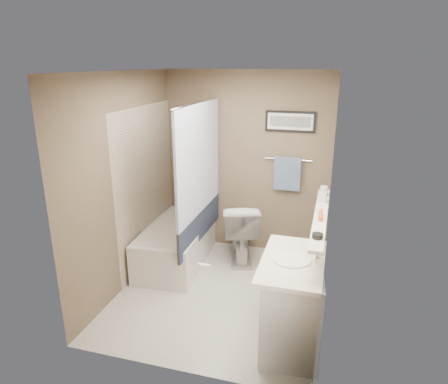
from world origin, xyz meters
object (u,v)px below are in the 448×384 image
(bathtub, at_px, (178,243))
(candle_bowl_near, at_px, (317,236))
(hair_brush_front, at_px, (320,215))
(soap_bottle, at_px, (323,195))
(toilet, at_px, (240,231))
(vanity, at_px, (291,303))
(glass_jar, at_px, (324,191))

(bathtub, xyz_separation_m, candle_bowl_near, (1.79, -1.30, 0.89))
(hair_brush_front, distance_m, soap_bottle, 0.45)
(toilet, height_order, soap_bottle, soap_bottle)
(candle_bowl_near, bearing_deg, bathtub, 143.91)
(vanity, xyz_separation_m, candle_bowl_near, (0.19, -0.10, 0.73))
(bathtub, bearing_deg, hair_brush_front, -28.48)
(bathtub, distance_m, vanity, 2.01)
(glass_jar, xyz_separation_m, soap_bottle, (0.00, -0.22, 0.02))
(toilet, bearing_deg, soap_bottle, 131.03)
(candle_bowl_near, bearing_deg, toilet, 122.97)
(glass_jar, bearing_deg, candle_bowl_near, -90.00)
(glass_jar, bearing_deg, toilet, 157.34)
(soap_bottle, bearing_deg, candle_bowl_near, -90.00)
(toilet, distance_m, glass_jar, 1.34)
(bathtub, relative_size, toilet, 1.88)
(hair_brush_front, bearing_deg, soap_bottle, 90.00)
(bathtub, relative_size, hair_brush_front, 6.82)
(bathtub, relative_size, soap_bottle, 10.03)
(toilet, height_order, candle_bowl_near, candle_bowl_near)
(hair_brush_front, bearing_deg, glass_jar, 90.00)
(vanity, relative_size, hair_brush_front, 4.09)
(candle_bowl_near, height_order, hair_brush_front, hair_brush_front)
(vanity, bearing_deg, hair_brush_front, 59.10)
(hair_brush_front, height_order, glass_jar, glass_jar)
(bathtub, bearing_deg, soap_bottle, -15.59)
(toilet, bearing_deg, glass_jar, 140.65)
(toilet, relative_size, vanity, 0.89)
(hair_brush_front, xyz_separation_m, soap_bottle, (0.00, 0.45, 0.05))
(bathtub, xyz_separation_m, soap_bottle, (1.79, -0.37, 0.94))
(hair_brush_front, relative_size, glass_jar, 2.20)
(vanity, distance_m, candle_bowl_near, 0.76)
(hair_brush_front, bearing_deg, candle_bowl_near, -90.00)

